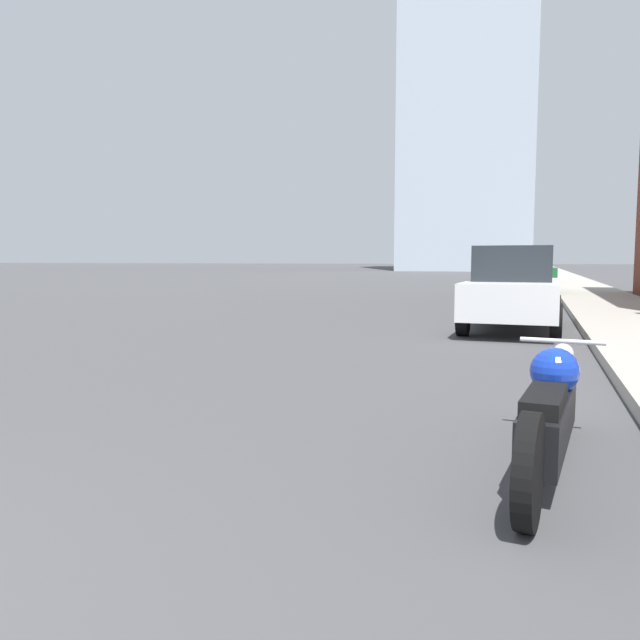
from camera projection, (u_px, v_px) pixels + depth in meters
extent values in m
cube|color=#9E998E|center=(571.00, 281.00, 37.38)|extent=(2.52, 240.00, 0.15)
cylinder|color=black|center=(561.00, 395.00, 4.94)|extent=(0.17, 0.61, 0.61)
cylinder|color=black|center=(529.00, 471.00, 3.16)|extent=(0.17, 0.61, 0.61)
cube|color=black|center=(549.00, 421.00, 4.05)|extent=(0.41, 1.53, 0.32)
sphere|color=#1433AD|center=(555.00, 371.00, 4.29)|extent=(0.33, 0.33, 0.33)
cube|color=black|center=(545.00, 400.00, 3.74)|extent=(0.29, 0.71, 0.10)
sphere|color=silver|center=(563.00, 353.00, 4.94)|extent=(0.16, 0.16, 0.16)
cylinder|color=silver|center=(562.00, 341.00, 4.80)|extent=(0.62, 0.11, 0.04)
cube|color=silver|center=(513.00, 297.00, 12.16)|extent=(1.77, 4.33, 0.65)
cube|color=#23282D|center=(514.00, 263.00, 12.10)|extent=(1.46, 2.09, 0.66)
cylinder|color=black|center=(479.00, 308.00, 13.70)|extent=(0.22, 0.64, 0.63)
cylinder|color=black|center=(555.00, 310.00, 13.16)|extent=(0.22, 0.64, 0.63)
cylinder|color=black|center=(463.00, 318.00, 11.23)|extent=(0.22, 0.64, 0.63)
cylinder|color=black|center=(556.00, 321.00, 10.68)|extent=(0.22, 0.64, 0.63)
cube|color=#1E6B33|center=(532.00, 277.00, 24.04)|extent=(1.73, 4.35, 0.75)
cube|color=#23282D|center=(532.00, 258.00, 23.97)|extent=(1.44, 2.10, 0.72)
cylinder|color=black|center=(511.00, 285.00, 25.59)|extent=(0.21, 0.66, 0.65)
cylinder|color=black|center=(551.00, 286.00, 25.11)|extent=(0.21, 0.66, 0.65)
cylinder|color=black|center=(509.00, 288.00, 23.05)|extent=(0.21, 0.66, 0.65)
cylinder|color=black|center=(555.00, 289.00, 22.57)|extent=(0.21, 0.66, 0.65)
cube|color=black|center=(528.00, 272.00, 35.65)|extent=(2.22, 4.48, 0.65)
cube|color=#23282D|center=(529.00, 260.00, 35.59)|extent=(1.74, 2.21, 0.69)
cylinder|color=black|center=(511.00, 277.00, 37.19)|extent=(0.26, 0.73, 0.71)
cylinder|color=black|center=(542.00, 277.00, 36.78)|extent=(0.26, 0.73, 0.71)
cylinder|color=black|center=(514.00, 278.00, 34.59)|extent=(0.26, 0.73, 0.71)
cylinder|color=black|center=(547.00, 278.00, 34.18)|extent=(0.26, 0.73, 0.71)
cube|color=red|center=(528.00, 269.00, 46.73)|extent=(1.96, 4.16, 0.65)
cube|color=#23282D|center=(528.00, 260.00, 46.67)|extent=(1.63, 2.01, 0.76)
cylinder|color=black|center=(516.00, 273.00, 48.26)|extent=(0.22, 0.65, 0.64)
cylinder|color=black|center=(540.00, 273.00, 47.65)|extent=(0.22, 0.65, 0.64)
cylinder|color=black|center=(514.00, 274.00, 45.88)|extent=(0.22, 0.65, 0.64)
cylinder|color=black|center=(540.00, 274.00, 45.27)|extent=(0.22, 0.65, 0.64)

